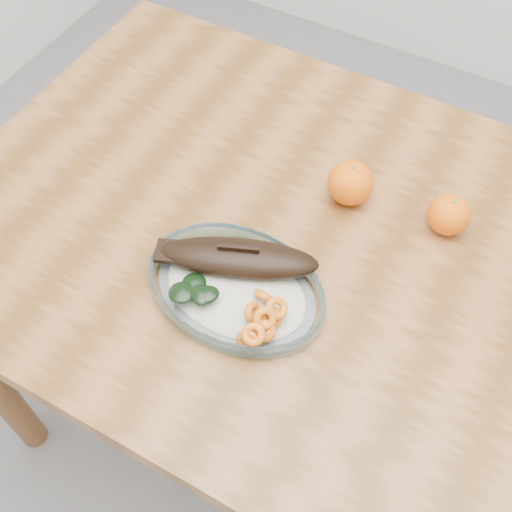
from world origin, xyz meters
name	(u,v)px	position (x,y,z in m)	size (l,w,h in m)	color
ground	(293,421)	(0.00, 0.00, 0.00)	(3.00, 3.00, 0.00)	slate
dining_table	(312,279)	(0.00, 0.00, 0.65)	(1.20, 0.80, 0.75)	brown
plated_meal	(236,285)	(-0.07, -0.14, 0.77)	(0.49, 0.49, 0.08)	white
orange_left	(350,183)	(0.00, 0.11, 0.79)	(0.07, 0.07, 0.07)	#FF5E05
orange_right	(449,215)	(0.16, 0.12, 0.78)	(0.07, 0.07, 0.07)	#FF5E05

